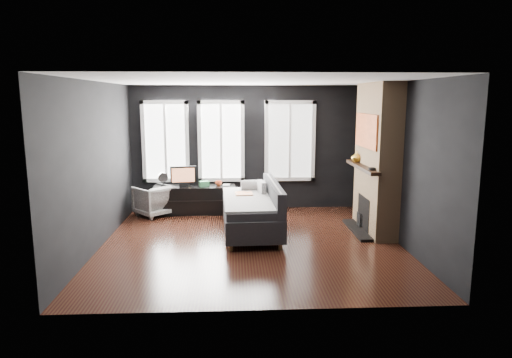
{
  "coord_description": "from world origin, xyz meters",
  "views": [
    {
      "loc": [
        -0.29,
        -7.44,
        2.43
      ],
      "look_at": [
        0.1,
        0.3,
        1.05
      ],
      "focal_mm": 32.0,
      "sensor_mm": 36.0,
      "label": 1
    }
  ],
  "objects_px": {
    "armchair": "(154,199)",
    "monitor": "(183,175)",
    "mug": "(219,183)",
    "mantel_vase": "(356,157)",
    "media_console": "(195,200)",
    "sofa": "(251,208)",
    "book": "(223,181)"
  },
  "relations": [
    {
      "from": "armchair",
      "to": "monitor",
      "type": "relative_size",
      "value": 1.28
    },
    {
      "from": "media_console",
      "to": "mug",
      "type": "distance_m",
      "value": 0.63
    },
    {
      "from": "monitor",
      "to": "mantel_vase",
      "type": "bearing_deg",
      "value": -25.15
    },
    {
      "from": "monitor",
      "to": "mug",
      "type": "xyz_separation_m",
      "value": [
        0.74,
        0.04,
        -0.18
      ]
    },
    {
      "from": "sofa",
      "to": "monitor",
      "type": "relative_size",
      "value": 3.97
    },
    {
      "from": "sofa",
      "to": "mantel_vase",
      "type": "height_order",
      "value": "mantel_vase"
    },
    {
      "from": "monitor",
      "to": "mantel_vase",
      "type": "distance_m",
      "value": 3.58
    },
    {
      "from": "monitor",
      "to": "mug",
      "type": "height_order",
      "value": "monitor"
    },
    {
      "from": "media_console",
      "to": "monitor",
      "type": "xyz_separation_m",
      "value": [
        -0.23,
        -0.04,
        0.54
      ]
    },
    {
      "from": "mug",
      "to": "monitor",
      "type": "bearing_deg",
      "value": -177.02
    },
    {
      "from": "armchair",
      "to": "monitor",
      "type": "height_order",
      "value": "monitor"
    },
    {
      "from": "mug",
      "to": "sofa",
      "type": "bearing_deg",
      "value": -67.19
    },
    {
      "from": "media_console",
      "to": "mug",
      "type": "xyz_separation_m",
      "value": [
        0.51,
        0.0,
        0.36
      ]
    },
    {
      "from": "sofa",
      "to": "mug",
      "type": "height_order",
      "value": "sofa"
    },
    {
      "from": "media_console",
      "to": "mantel_vase",
      "type": "height_order",
      "value": "mantel_vase"
    },
    {
      "from": "book",
      "to": "sofa",
      "type": "bearing_deg",
      "value": -70.78
    },
    {
      "from": "armchair",
      "to": "mug",
      "type": "height_order",
      "value": "mug"
    },
    {
      "from": "armchair",
      "to": "book",
      "type": "height_order",
      "value": "book"
    },
    {
      "from": "mug",
      "to": "media_console",
      "type": "bearing_deg",
      "value": -179.77
    },
    {
      "from": "sofa",
      "to": "book",
      "type": "height_order",
      "value": "sofa"
    },
    {
      "from": "media_console",
      "to": "mug",
      "type": "height_order",
      "value": "mug"
    },
    {
      "from": "media_console",
      "to": "monitor",
      "type": "height_order",
      "value": "monitor"
    },
    {
      "from": "armchair",
      "to": "mug",
      "type": "bearing_deg",
      "value": 144.04
    },
    {
      "from": "sofa",
      "to": "media_console",
      "type": "distance_m",
      "value": 1.89
    },
    {
      "from": "sofa",
      "to": "mug",
      "type": "distance_m",
      "value": 1.64
    },
    {
      "from": "mantel_vase",
      "to": "book",
      "type": "bearing_deg",
      "value": 156.72
    },
    {
      "from": "armchair",
      "to": "book",
      "type": "xyz_separation_m",
      "value": [
        1.43,
        0.2,
        0.34
      ]
    },
    {
      "from": "armchair",
      "to": "mantel_vase",
      "type": "xyz_separation_m",
      "value": [
        4.0,
        -0.9,
        0.98
      ]
    },
    {
      "from": "monitor",
      "to": "book",
      "type": "bearing_deg",
      "value": -2.23
    },
    {
      "from": "armchair",
      "to": "mug",
      "type": "distance_m",
      "value": 1.39
    },
    {
      "from": "book",
      "to": "mug",
      "type": "bearing_deg",
      "value": -149.56
    },
    {
      "from": "armchair",
      "to": "media_console",
      "type": "height_order",
      "value": "armchair"
    }
  ]
}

